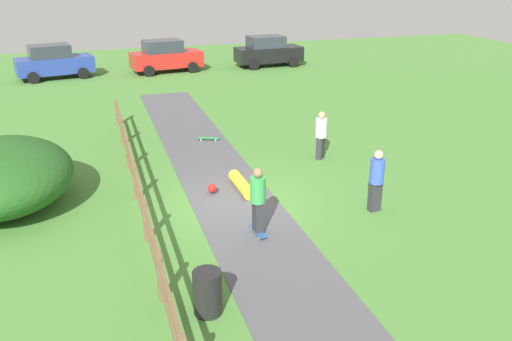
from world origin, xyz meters
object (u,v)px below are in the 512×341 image
bystander_white (321,133)px  trash_bin (208,292)px  bystander_blue (377,178)px  parked_car_black (268,51)px  skater_fallen (239,185)px  parked_car_red (166,56)px  skater_riding (258,198)px  skateboard_loose (209,138)px  parked_car_blue (54,62)px

bystander_white → trash_bin: bearing=-127.2°
bystander_blue → parked_car_black: 21.51m
skater_fallen → parked_car_red: (0.63, 18.77, 0.76)m
skater_riding → bystander_blue: 3.44m
skateboard_loose → bystander_blue: size_ratio=0.47×
parked_car_blue → parked_car_black: bearing=0.0°
skater_riding → parked_car_blue: 22.16m
skater_riding → bystander_white: 5.85m
parked_car_blue → parked_car_red: bearing=0.0°
bystander_white → bystander_blue: size_ratio=0.96×
bystander_blue → parked_car_red: 21.28m
trash_bin → skater_riding: size_ratio=0.52×
trash_bin → parked_car_blue: (-3.61, 24.22, 0.51)m
bystander_blue → parked_car_black: size_ratio=0.40×
skater_riding → parked_car_red: (0.91, 21.48, -0.02)m
skater_riding → parked_car_red: 21.50m
trash_bin → skateboard_loose: trash_bin is taller
skater_fallen → bystander_blue: (3.14, -2.36, 0.75)m
skater_riding → skater_fallen: (0.28, 2.71, -0.78)m
skateboard_loose → bystander_white: bystander_white is taller
parked_car_blue → parked_car_black: 12.93m
skateboard_loose → bystander_white: bearing=-43.9°
skater_fallen → bystander_blue: 4.00m
parked_car_black → bystander_blue: bearing=-100.8°
parked_car_black → parked_car_red: bearing=-180.0°
trash_bin → bystander_white: size_ratio=0.54×
trash_bin → parked_car_black: size_ratio=0.21×
parked_car_black → trash_bin: bearing=-111.0°
parked_car_red → parked_car_black: same height
skater_riding → skater_fallen: skater_riding is taller
parked_car_blue → parked_car_red: (6.39, 0.00, 0.00)m
bystander_white → parked_car_blue: size_ratio=0.37×
skater_riding → parked_car_blue: size_ratio=0.39×
bystander_white → skater_fallen: bearing=-151.4°
bystander_blue → parked_car_red: size_ratio=0.39×
skater_riding → skater_fallen: bearing=84.1°
skater_fallen → parked_car_black: bearing=69.1°
skateboard_loose → parked_car_black: (6.99, 13.83, 0.87)m
bystander_white → parked_car_black: 17.34m
trash_bin → skater_fallen: size_ratio=0.57×
skater_fallen → bystander_blue: bearing=-36.9°
parked_car_black → parked_car_blue: bearing=-180.0°
parked_car_black → skater_riding: bearing=-109.1°
skater_riding → bystander_blue: size_ratio=1.00×
skater_fallen → parked_car_black: 20.11m
trash_bin → skater_fallen: trash_bin is taller
skater_fallen → trash_bin: bearing=-111.5°
skater_riding → bystander_blue: bearing=5.8°
trash_bin → parked_car_black: 25.97m
bystander_blue → skater_fallen: bearing=143.1°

